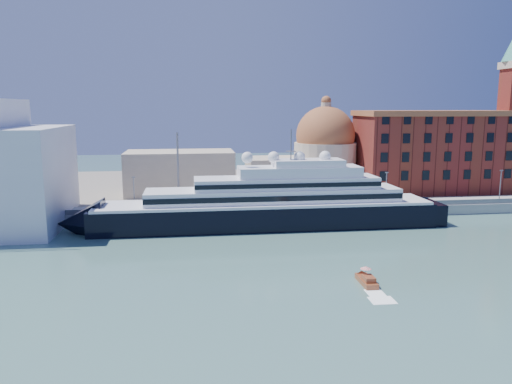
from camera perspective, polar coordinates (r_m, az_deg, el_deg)
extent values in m
plane|color=#39635C|center=(89.16, 3.96, -7.48)|extent=(400.00, 400.00, 0.00)
cube|color=gray|center=(121.28, 0.74, -2.21)|extent=(180.00, 10.00, 2.50)
cube|color=slate|center=(161.33, -1.39, 0.70)|extent=(260.00, 72.00, 2.00)
cube|color=slate|center=(116.55, 1.07, -1.77)|extent=(180.00, 0.10, 1.20)
cube|color=black|center=(110.31, 1.00, -2.96)|extent=(74.70, 11.49, 6.23)
cone|color=black|center=(111.51, -19.41, -3.38)|extent=(9.58, 11.49, 11.49)
cube|color=black|center=(121.60, 18.69, -2.38)|extent=(5.75, 10.53, 5.75)
cube|color=white|center=(109.62, 1.00, -1.25)|extent=(72.79, 11.68, 0.57)
cube|color=white|center=(109.61, 1.99, -0.34)|extent=(55.55, 9.58, 2.87)
cube|color=black|center=(104.97, 2.43, -0.79)|extent=(55.55, 0.15, 1.15)
cube|color=white|center=(109.68, 3.48, 1.07)|extent=(40.22, 8.62, 2.49)
cube|color=white|center=(109.94, 4.97, 2.34)|extent=(26.82, 7.66, 2.30)
cube|color=white|center=(110.14, 5.95, 3.34)|extent=(15.32, 6.70, 1.53)
cylinder|color=slate|center=(108.93, 4.02, 5.42)|extent=(0.29, 0.29, 6.70)
sphere|color=white|center=(107.65, -1.00, 3.96)|extent=(2.49, 2.49, 2.49)
sphere|color=white|center=(108.46, 2.02, 4.00)|extent=(2.49, 2.49, 2.49)
sphere|color=white|center=(109.57, 4.99, 4.02)|extent=(2.49, 2.49, 2.49)
sphere|color=white|center=(110.96, 7.89, 4.04)|extent=(2.49, 2.49, 2.49)
cube|color=maroon|center=(78.10, 12.51, -9.97)|extent=(2.02, 5.74, 0.95)
cube|color=maroon|center=(76.99, 12.76, -9.63)|extent=(1.57, 2.41, 0.76)
cylinder|color=slate|center=(78.14, 12.43, -9.03)|extent=(0.06, 0.06, 1.52)
cone|color=red|center=(77.87, 12.45, -8.44)|extent=(1.71, 1.71, 0.38)
cube|color=maroon|center=(152.70, 19.45, 4.17)|extent=(42.00, 18.00, 22.00)
cube|color=#995632|center=(152.13, 19.69, 8.48)|extent=(43.00, 19.00, 1.50)
cube|color=maroon|center=(164.60, 27.08, 6.30)|extent=(6.00, 6.00, 35.00)
cylinder|color=beige|center=(147.78, 7.85, 2.91)|extent=(18.00, 18.00, 14.00)
sphere|color=#995632|center=(146.99, 7.94, 6.39)|extent=(17.00, 17.00, 17.00)
cylinder|color=beige|center=(146.76, 8.01, 9.51)|extent=(3.00, 3.00, 3.00)
cube|color=beige|center=(142.98, 2.63, 1.95)|extent=(18.00, 14.00, 10.00)
cube|color=beige|center=(142.59, -8.66, 2.23)|extent=(30.00, 16.00, 12.00)
cylinder|color=slate|center=(116.77, -13.76, -0.33)|extent=(0.24, 0.24, 8.00)
cube|color=slate|center=(116.15, -13.84, 1.66)|extent=(0.80, 0.30, 0.25)
cylinder|color=slate|center=(117.38, 0.96, 0.00)|extent=(0.24, 0.24, 8.00)
cube|color=slate|center=(116.76, 0.97, 1.98)|extent=(0.80, 0.30, 0.25)
cylinder|color=slate|center=(125.38, 14.64, 0.31)|extent=(0.24, 0.24, 8.00)
cube|color=slate|center=(124.80, 14.72, 2.17)|extent=(0.80, 0.30, 0.25)
cylinder|color=slate|center=(139.51, 26.13, 0.56)|extent=(0.24, 0.24, 8.00)
cube|color=slate|center=(138.98, 26.25, 2.22)|extent=(0.80, 0.30, 0.25)
cylinder|color=slate|center=(117.35, -8.89, 2.35)|extent=(0.50, 0.50, 18.00)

